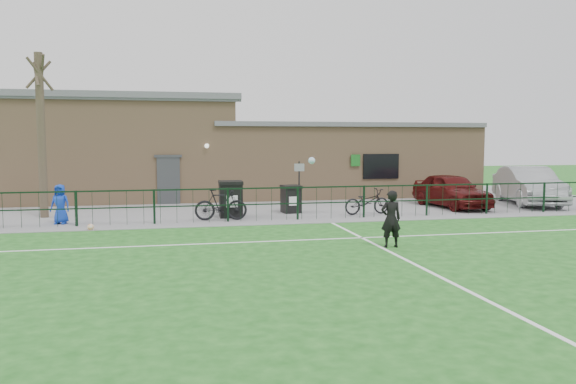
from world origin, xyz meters
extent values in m
plane|color=#1A5719|center=(0.00, 0.00, 0.00)|extent=(90.00, 90.00, 0.00)
cube|color=slate|center=(0.00, 13.50, 0.01)|extent=(34.00, 13.00, 0.02)
cube|color=white|center=(0.00, 7.80, 0.00)|extent=(28.00, 0.10, 0.01)
cube|color=white|center=(0.00, 4.00, 0.00)|extent=(28.00, 0.10, 0.01)
cube|color=white|center=(2.00, 0.00, 0.00)|extent=(0.10, 16.00, 0.01)
cube|color=black|center=(0.00, 8.00, 0.60)|extent=(28.00, 0.10, 1.20)
cylinder|color=#403427|center=(-8.00, 10.50, 3.00)|extent=(0.30, 0.30, 6.00)
cube|color=black|center=(-1.27, 9.21, 0.64)|extent=(0.85, 0.96, 1.25)
cube|color=black|center=(1.18, 9.92, 0.51)|extent=(0.73, 0.80, 0.99)
cylinder|color=black|center=(1.57, 10.18, 1.02)|extent=(0.07, 0.07, 2.00)
imported|color=#4B0D0D|center=(8.20, 10.22, 0.74)|extent=(2.03, 4.34, 1.44)
imported|color=#96999D|center=(12.07, 10.49, 0.85)|extent=(3.09, 5.34, 1.66)
imported|color=black|center=(-1.71, 8.37, 0.58)|extent=(1.89, 0.69, 1.11)
imported|color=black|center=(3.92, 8.81, 0.51)|extent=(1.93, 0.89, 0.98)
imported|color=#1339B6|center=(-7.12, 8.66, 0.69)|extent=(0.75, 0.58, 1.35)
imported|color=black|center=(2.26, 2.48, 0.76)|extent=(0.58, 0.40, 1.53)
sphere|color=white|center=(0.96, 5.89, 2.21)|extent=(0.22, 0.22, 0.22)
sphere|color=white|center=(-5.96, 7.11, 0.11)|extent=(0.21, 0.21, 0.21)
cube|color=tan|center=(0.00, 16.50, 1.75)|extent=(24.00, 5.00, 3.50)
cube|color=tan|center=(-6.24, 16.50, 4.10)|extent=(11.52, 5.00, 1.20)
cube|color=#575A5F|center=(-6.24, 16.50, 4.82)|extent=(12.02, 5.40, 0.28)
cube|color=#575A5F|center=(5.28, 16.50, 3.60)|extent=(13.44, 5.30, 0.22)
cube|color=#383A3D|center=(-3.50, 13.97, 1.05)|extent=(1.00, 0.08, 2.10)
cube|color=black|center=(6.50, 13.97, 1.60)|extent=(1.80, 0.08, 1.20)
cube|color=#19661E|center=(5.20, 13.92, 1.90)|extent=(0.45, 0.04, 0.55)
camera|label=1|loc=(-3.53, -11.42, 2.86)|focal=35.00mm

